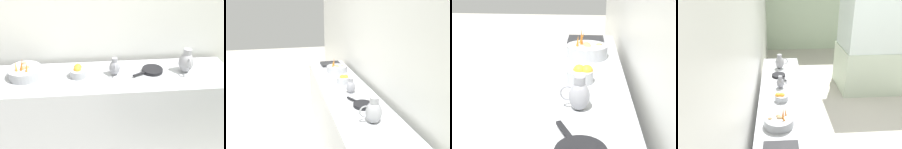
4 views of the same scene
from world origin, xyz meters
TOP-DOWN VIEW (x-y plane):
  - tile_wall_left at (-1.95, 0.54)m, footprint 0.10×8.38m
  - prep_counter at (-1.52, 0.04)m, footprint 0.64×2.82m
  - vegetable_colander at (-1.58, -0.65)m, footprint 0.33×0.33m
  - orange_bowl at (-1.55, -0.13)m, footprint 0.17×0.17m
  - metal_pitcher_tall at (-1.54, 0.97)m, footprint 0.21×0.15m
  - metal_pitcher_short at (-1.55, 0.24)m, footprint 0.16×0.11m
  - skillet_on_counter at (-1.57, 0.63)m, footprint 0.23×0.33m

SIDE VIEW (x-z plane):
  - prep_counter at x=-1.52m, z-range 0.00..0.88m
  - skillet_on_counter at x=-1.57m, z-range 0.88..0.91m
  - orange_bowl at x=-1.55m, z-range 0.87..0.98m
  - vegetable_colander at x=-1.58m, z-range 0.81..1.04m
  - metal_pitcher_short at x=-1.55m, z-range 0.87..1.05m
  - metal_pitcher_tall at x=-1.54m, z-range 0.86..1.12m
  - tile_wall_left at x=-1.95m, z-range 0.00..3.00m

